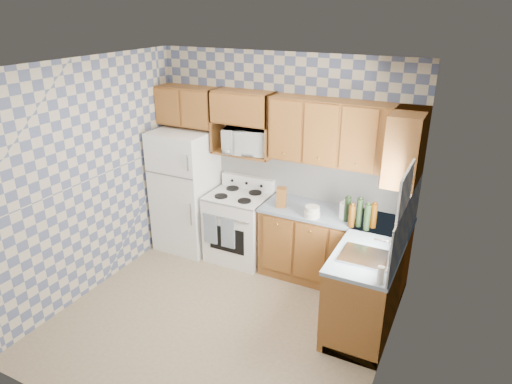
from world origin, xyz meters
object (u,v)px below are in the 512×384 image
refrigerator (186,191)px  stove_body (239,227)px  electric_kettle (346,211)px  microwave (248,140)px

refrigerator → stove_body: 0.89m
refrigerator → electric_kettle: refrigerator is taller
refrigerator → microwave: microwave is taller
refrigerator → stove_body: (0.80, 0.03, -0.39)m
electric_kettle → microwave: bearing=170.6°
refrigerator → electric_kettle: size_ratio=8.95×
stove_body → microwave: microwave is taller
refrigerator → electric_kettle: 2.25m
microwave → stove_body: bearing=-119.5°
electric_kettle → stove_body: bearing=177.8°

